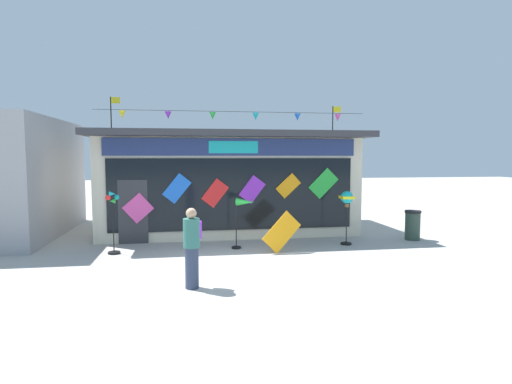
# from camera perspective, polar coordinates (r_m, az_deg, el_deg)

# --- Properties ---
(ground_plane) EXTENTS (80.00, 80.00, 0.00)m
(ground_plane) POSITION_cam_1_polar(r_m,az_deg,el_deg) (10.70, -4.00, -9.99)
(ground_plane) COLOR #ADAAA5
(kite_shop_building) EXTENTS (9.18, 5.51, 4.85)m
(kite_shop_building) POSITION_cam_1_polar(r_m,az_deg,el_deg) (15.97, -3.93, 1.47)
(kite_shop_building) COLOR beige
(kite_shop_building) RESTS_ON ground_plane
(wind_spinner_far_left) EXTENTS (0.35, 0.34, 1.77)m
(wind_spinner_far_left) POSITION_cam_1_polar(r_m,az_deg,el_deg) (12.47, -18.70, -3.22)
(wind_spinner_far_left) COLOR black
(wind_spinner_far_left) RESTS_ON ground_plane
(wind_spinner_left) EXTENTS (0.70, 0.36, 1.50)m
(wind_spinner_left) POSITION_cam_1_polar(r_m,az_deg,el_deg) (12.53, -1.70, -2.29)
(wind_spinner_left) COLOR black
(wind_spinner_left) RESTS_ON ground_plane
(wind_spinner_center_left) EXTENTS (0.39, 0.39, 1.67)m
(wind_spinner_center_left) POSITION_cam_1_polar(r_m,az_deg,el_deg) (13.32, 12.13, -1.30)
(wind_spinner_center_left) COLOR black
(wind_spinner_center_left) RESTS_ON ground_plane
(person_near_camera) EXTENTS (0.39, 0.48, 1.68)m
(person_near_camera) POSITION_cam_1_polar(r_m,az_deg,el_deg) (8.92, -8.62, -7.18)
(person_near_camera) COLOR #333D56
(person_near_camera) RESTS_ON ground_plane
(trash_bin) EXTENTS (0.52, 0.52, 0.97)m
(trash_bin) POSITION_cam_1_polar(r_m,az_deg,el_deg) (14.82, 20.33, -4.18)
(trash_bin) COLOR #2D4238
(trash_bin) RESTS_ON ground_plane
(display_kite_on_ground) EXTENTS (1.19, 0.29, 1.19)m
(display_kite_on_ground) POSITION_cam_1_polar(r_m,az_deg,el_deg) (12.06, 3.49, -5.40)
(display_kite_on_ground) COLOR orange
(display_kite_on_ground) RESTS_ON ground_plane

